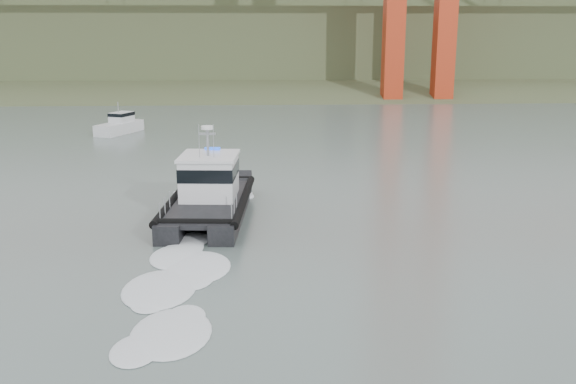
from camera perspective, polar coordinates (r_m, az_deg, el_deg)
The scene contains 4 objects.
ground at distance 28.23m, azimuth 4.74°, elevation -8.02°, with size 400.00×400.00×0.00m, color #4E5D59.
headlands at distance 151.52m, azimuth -1.67°, elevation 12.62°, with size 500.00×105.36×27.12m.
patrol_boat at distance 38.10m, azimuth -7.03°, elevation -0.06°, with size 5.00×11.66×5.52m.
motorboat at distance 72.05m, azimuth -14.71°, elevation 5.78°, with size 4.45×6.66×3.49m.
Camera 1 is at (-3.68, -25.93, 10.53)m, focal length 40.00 mm.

